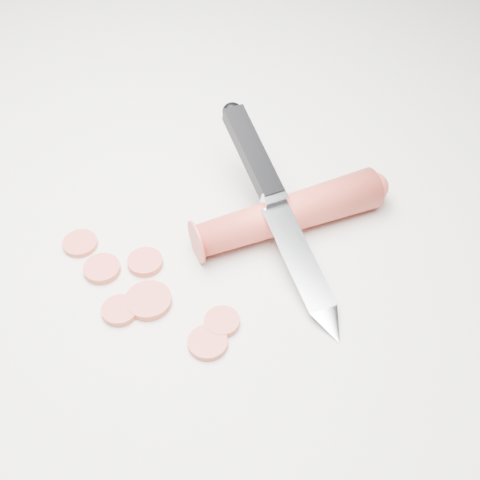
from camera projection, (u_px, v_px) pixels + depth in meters
The scene contains 10 objects.
ground at pixel (188, 255), 0.60m from camera, with size 2.40×2.40×0.00m, color beige.
carrot at pixel (288, 214), 0.61m from camera, with size 0.03×0.03×0.18m, color red.
carrot_slice_0 at pixel (80, 243), 0.61m from camera, with size 0.03×0.03×0.01m, color #C74136.
carrot_slice_1 at pixel (145, 262), 0.59m from camera, with size 0.03×0.03×0.01m, color #C74136.
carrot_slice_2 at pixel (149, 301), 0.57m from camera, with size 0.04×0.04×0.01m, color #C74136.
carrot_slice_3 at pixel (222, 322), 0.55m from camera, with size 0.03×0.03×0.01m, color #C74136.
carrot_slice_4 at pixel (208, 343), 0.54m from camera, with size 0.03×0.03×0.01m, color #C74136.
carrot_slice_5 at pixel (102, 269), 0.59m from camera, with size 0.03×0.03×0.01m, color #C74136.
carrot_slice_6 at pixel (120, 311), 0.56m from camera, with size 0.03×0.03×0.01m, color #C74136.
kitchen_knife at pixel (281, 210), 0.59m from camera, with size 0.22×0.16×0.08m, color silver, non-canonical shape.
Camera 1 is at (0.26, -0.30, 0.46)m, focal length 50.00 mm.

